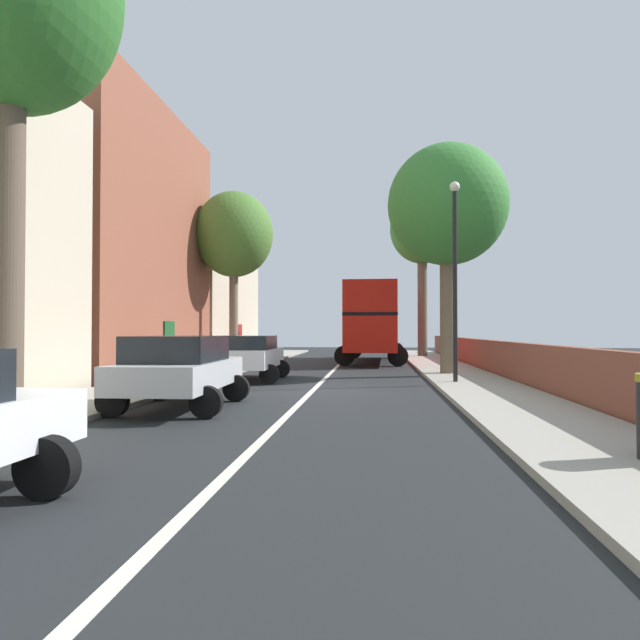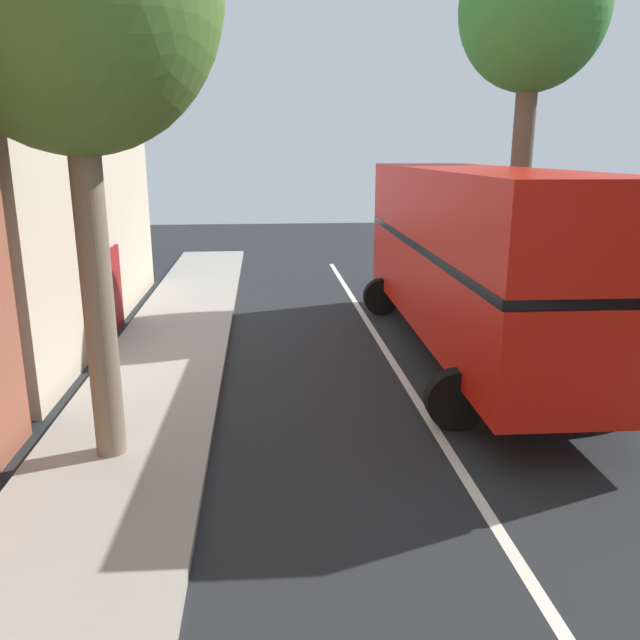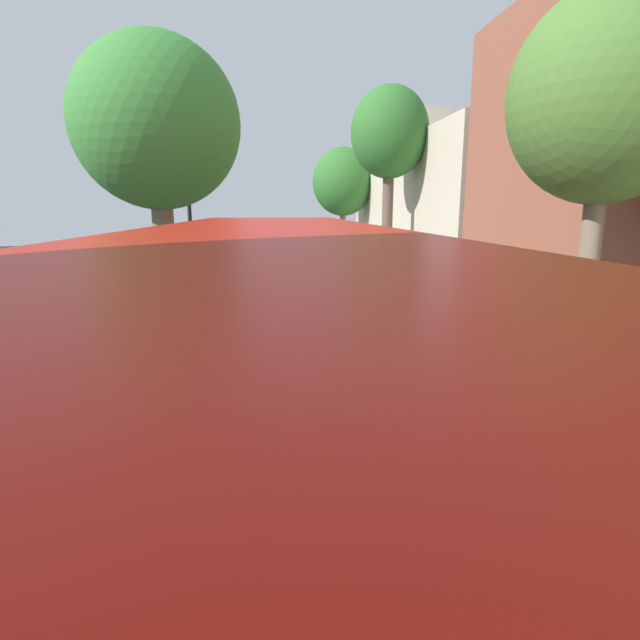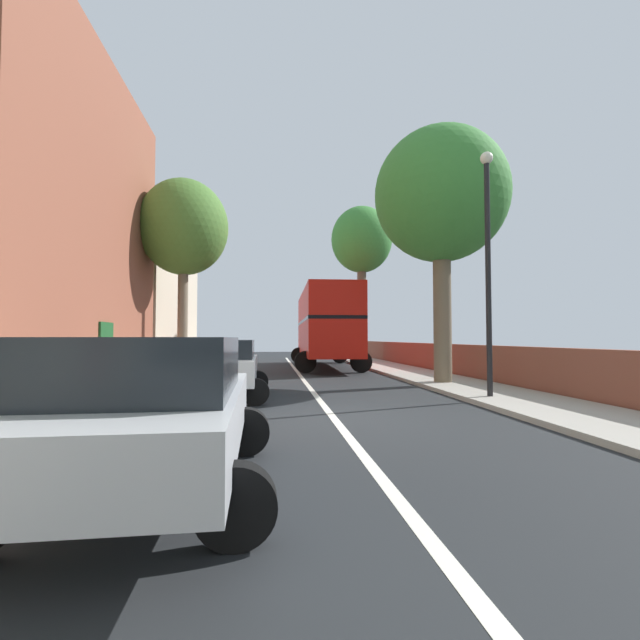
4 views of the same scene
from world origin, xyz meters
name	(u,v)px [view 2 (image 2 of 4)]	position (x,y,z in m)	size (l,w,h in m)	color
double_decker_bus	(471,250)	(1.70, 15.09, 2.35)	(3.75, 11.08, 4.06)	red
street_tree_right_3	(533,13)	(4.81, 20.29, 8.05)	(4.07, 4.07, 10.31)	brown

